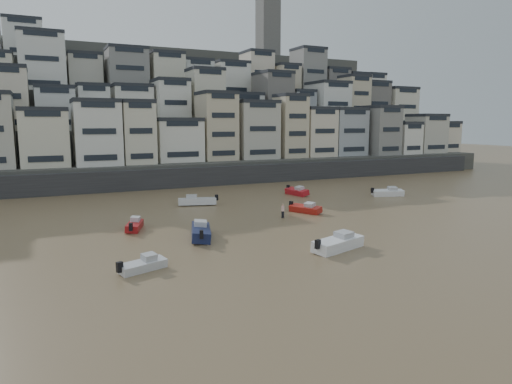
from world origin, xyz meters
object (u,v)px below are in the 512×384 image
boat_f (135,224)px  person_pink (283,211)px  boat_h (197,199)px  boat_a (338,241)px  boat_e (305,208)px  boat_g (388,192)px  boat_c (201,230)px  boat_i (297,191)px  boat_j (143,264)px

boat_f → person_pink: 17.57m
boat_h → person_pink: (6.67, -12.87, 0.08)m
boat_a → boat_e: (6.45, 16.18, -0.20)m
boat_h → boat_g: size_ratio=1.08×
person_pink → boat_f: bearing=175.1°
boat_a → boat_e: boat_a is taller
boat_a → boat_c: boat_a is taller
boat_f → boat_i: 30.99m
boat_j → boat_c: boat_c is taller
boat_f → boat_c: size_ratio=0.74×
person_pink → boat_e: bearing=20.5°
boat_f → boat_i: size_ratio=0.90×
person_pink → boat_h: bearing=117.4°
boat_i → person_pink: bearing=-42.6°
boat_i → boat_h: bearing=-91.0°
boat_i → boat_j: bearing=-54.3°
boat_f → person_pink: size_ratio=2.62×
boat_h → person_pink: person_pink is taller
boat_e → boat_g: bearing=81.6°
boat_h → boat_e: size_ratio=1.23×
boat_j → boat_a: size_ratio=0.68×
boat_g → person_pink: size_ratio=3.08×
boat_h → person_pink: 14.50m
boat_e → boat_c: 17.65m
boat_a → boat_g: (25.31, 22.12, -0.11)m
boat_e → person_pink: 4.46m
boat_a → boat_g: size_ratio=1.15×
boat_h → boat_f: 15.70m
boat_c → boat_g: size_ratio=1.15×
boat_h → boat_a: size_ratio=0.94×
boat_e → boat_h: bearing=-162.1°
person_pink → boat_j: bearing=-146.4°
boat_a → boat_j: bearing=157.3°
boat_a → person_pink: bearing=63.8°
boat_j → boat_a: boat_a is taller
boat_a → person_pink: 14.79m
boat_e → boat_a: bearing=-47.6°
boat_c → person_pink: 13.20m
boat_f → boat_e: bearing=-69.4°
boat_h → boat_i: 17.34m
boat_f → boat_i: boat_i is taller
boat_g → person_pink: person_pink is taller
boat_h → boat_c: 18.78m
boat_h → boat_c: boat_c is taller
boat_i → boat_g: (12.45, -7.10, 0.04)m
boat_h → boat_a: (4.40, -27.49, 0.05)m
boat_i → boat_g: size_ratio=0.95×
boat_a → boat_i: (12.85, 29.23, -0.15)m
boat_a → boat_i: boat_a is taller
boat_f → boat_g: 40.97m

